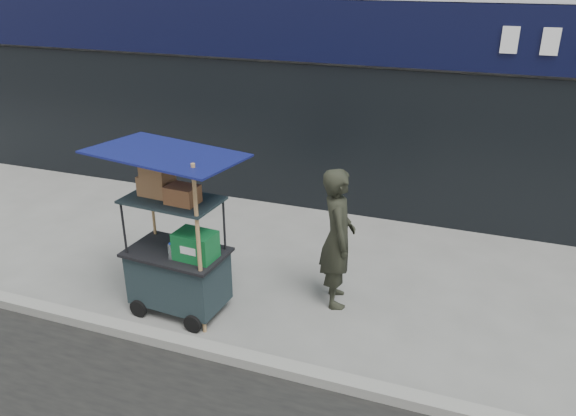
% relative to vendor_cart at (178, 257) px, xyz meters
% --- Properties ---
extents(ground, '(80.00, 80.00, 0.00)m').
position_rel_vendor_cart_xyz_m(ground, '(1.08, -0.45, -0.72)').
color(ground, slate).
rests_on(ground, ground).
extents(curb, '(80.00, 0.18, 0.12)m').
position_rel_vendor_cart_xyz_m(curb, '(1.08, -0.65, -0.66)').
color(curb, gray).
rests_on(curb, ground).
extents(vendor_cart, '(1.59, 1.18, 2.06)m').
position_rel_vendor_cart_xyz_m(vendor_cart, '(0.00, 0.00, 0.00)').
color(vendor_cart, black).
rests_on(vendor_cart, ground).
extents(vendor_man, '(0.61, 0.74, 1.73)m').
position_rel_vendor_cart_xyz_m(vendor_man, '(1.68, 0.84, 0.14)').
color(vendor_man, black).
rests_on(vendor_man, ground).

